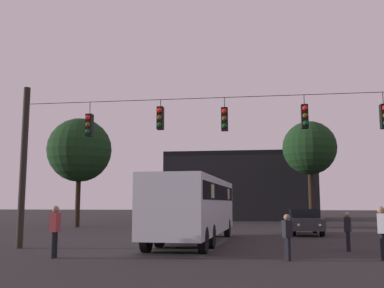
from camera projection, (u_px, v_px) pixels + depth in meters
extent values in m
plane|color=black|center=(241.00, 230.00, 30.17)|extent=(168.00, 168.00, 0.00)
cylinder|color=black|center=(23.00, 166.00, 18.75)|extent=(0.28, 0.28, 6.89)
cylinder|color=black|center=(228.00, 97.00, 17.86)|extent=(17.61, 0.02, 0.02)
cylinder|color=black|center=(90.00, 108.00, 18.66)|extent=(0.03, 0.03, 0.52)
cube|color=black|center=(89.00, 125.00, 18.57)|extent=(0.26, 0.32, 0.95)
sphere|color=red|center=(88.00, 117.00, 18.43)|extent=(0.20, 0.20, 0.20)
sphere|color=#5B3D0C|center=(88.00, 124.00, 18.39)|extent=(0.20, 0.20, 0.20)
sphere|color=#0C4219|center=(88.00, 132.00, 18.35)|extent=(0.20, 0.20, 0.20)
cylinder|color=black|center=(161.00, 103.00, 18.24)|extent=(0.03, 0.03, 0.30)
cube|color=black|center=(160.00, 118.00, 18.16)|extent=(0.26, 0.32, 0.95)
sphere|color=red|center=(160.00, 110.00, 18.02)|extent=(0.20, 0.20, 0.20)
sphere|color=#5B3D0C|center=(159.00, 117.00, 17.98)|extent=(0.20, 0.20, 0.20)
sphere|color=#0C4219|center=(159.00, 125.00, 17.94)|extent=(0.20, 0.20, 0.20)
cylinder|color=black|center=(224.00, 103.00, 17.86)|extent=(0.03, 0.03, 0.42)
cube|color=black|center=(225.00, 119.00, 17.77)|extent=(0.26, 0.32, 0.95)
sphere|color=red|center=(224.00, 111.00, 17.63)|extent=(0.20, 0.20, 0.20)
sphere|color=#5B3D0C|center=(224.00, 118.00, 17.59)|extent=(0.20, 0.20, 0.20)
sphere|color=#0C4219|center=(224.00, 126.00, 17.55)|extent=(0.20, 0.20, 0.20)
cylinder|color=black|center=(304.00, 100.00, 17.41)|extent=(0.03, 0.03, 0.40)
cube|color=black|center=(305.00, 117.00, 17.32)|extent=(0.26, 0.32, 0.95)
sphere|color=red|center=(305.00, 108.00, 17.18)|extent=(0.20, 0.20, 0.20)
sphere|color=#5B3D0C|center=(305.00, 116.00, 17.14)|extent=(0.20, 0.20, 0.20)
sphere|color=#0C4219|center=(305.00, 123.00, 17.10)|extent=(0.20, 0.20, 0.20)
cylinder|color=black|center=(383.00, 98.00, 16.98)|extent=(0.03, 0.03, 0.48)
cube|color=black|center=(384.00, 116.00, 16.89)|extent=(0.26, 0.32, 0.95)
cube|color=#B7BCC6|center=(195.00, 206.00, 20.82)|extent=(3.01, 11.10, 2.50)
cube|color=black|center=(195.00, 193.00, 20.90)|extent=(3.01, 10.45, 0.70)
cylinder|color=black|center=(188.00, 227.00, 24.72)|extent=(0.33, 1.01, 1.00)
cylinder|color=black|center=(227.00, 228.00, 24.30)|extent=(0.33, 1.01, 1.00)
cylinder|color=black|center=(160.00, 235.00, 18.72)|extent=(0.33, 1.01, 1.00)
cylinder|color=black|center=(211.00, 236.00, 18.31)|extent=(0.33, 1.01, 1.00)
cylinder|color=black|center=(146.00, 239.00, 16.80)|extent=(0.33, 1.01, 1.00)
cylinder|color=black|center=(203.00, 240.00, 16.38)|extent=(0.33, 1.01, 1.00)
cube|color=beige|center=(206.00, 194.00, 24.12)|extent=(2.59, 0.92, 0.56)
cube|color=beige|center=(183.00, 191.00, 18.23)|extent=(2.59, 0.92, 0.56)
cube|color=#2D2D33|center=(305.00, 223.00, 26.30)|extent=(1.85, 4.32, 0.68)
cube|color=black|center=(304.00, 213.00, 26.52)|extent=(1.61, 2.34, 0.52)
cylinder|color=black|center=(322.00, 231.00, 24.75)|extent=(0.23, 0.64, 0.64)
cylinder|color=black|center=(294.00, 230.00, 24.96)|extent=(0.23, 0.64, 0.64)
cylinder|color=black|center=(315.00, 228.00, 27.54)|extent=(0.23, 0.64, 0.64)
cylinder|color=black|center=(289.00, 228.00, 27.75)|extent=(0.23, 0.64, 0.64)
sphere|color=white|center=(320.00, 225.00, 24.16)|extent=(0.18, 0.18, 0.18)
sphere|color=white|center=(298.00, 225.00, 24.31)|extent=(0.18, 0.18, 0.18)
cylinder|color=black|center=(349.00, 241.00, 17.26)|extent=(0.14, 0.14, 0.75)
cylinder|color=black|center=(348.00, 242.00, 17.12)|extent=(0.14, 0.14, 0.75)
cube|color=black|center=(348.00, 225.00, 17.28)|extent=(0.34, 0.41, 0.56)
sphere|color=#8C6B51|center=(347.00, 215.00, 17.33)|extent=(0.20, 0.20, 0.20)
cylinder|color=black|center=(287.00, 249.00, 14.51)|extent=(0.14, 0.14, 0.75)
cylinder|color=black|center=(289.00, 249.00, 14.35)|extent=(0.14, 0.14, 0.75)
cube|color=black|center=(287.00, 229.00, 14.52)|extent=(0.34, 0.42, 0.56)
sphere|color=#8C6B51|center=(287.00, 217.00, 14.57)|extent=(0.20, 0.20, 0.20)
cylinder|color=black|center=(53.00, 245.00, 15.03)|extent=(0.14, 0.14, 0.89)
cylinder|color=black|center=(55.00, 245.00, 15.19)|extent=(0.14, 0.14, 0.89)
cube|color=maroon|center=(55.00, 222.00, 15.21)|extent=(0.26, 0.37, 0.66)
sphere|color=#8C6B51|center=(56.00, 209.00, 15.27)|extent=(0.24, 0.24, 0.24)
cylinder|color=black|center=(383.00, 247.00, 14.52)|extent=(0.14, 0.14, 0.87)
cylinder|color=black|center=(383.00, 246.00, 14.67)|extent=(0.14, 0.14, 0.87)
cube|color=silver|center=(381.00, 223.00, 14.70)|extent=(0.34, 0.42, 0.66)
sphere|color=#8C6B51|center=(381.00, 210.00, 14.76)|extent=(0.24, 0.24, 0.24)
cube|color=black|center=(241.00, 189.00, 51.28)|extent=(16.18, 11.82, 6.85)
cube|color=black|center=(241.00, 158.00, 51.76)|extent=(16.18, 11.82, 0.50)
cylinder|color=black|center=(78.00, 199.00, 34.27)|extent=(0.38, 0.38, 4.27)
sphere|color=black|center=(80.00, 150.00, 34.79)|extent=(5.05, 5.05, 5.05)
cylinder|color=black|center=(311.00, 195.00, 38.39)|extent=(0.44, 0.44, 5.06)
sphere|color=black|center=(309.00, 148.00, 38.95)|extent=(4.75, 4.75, 4.75)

